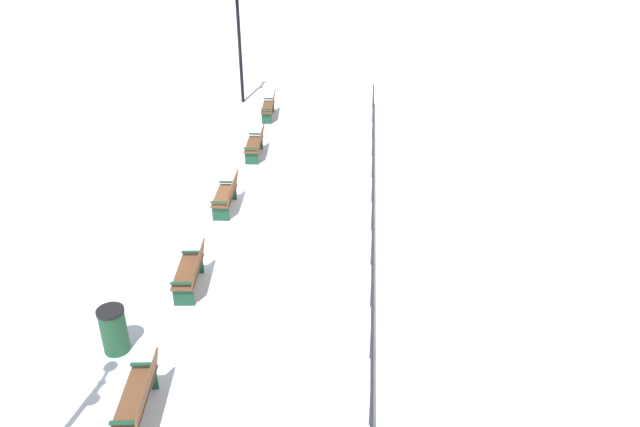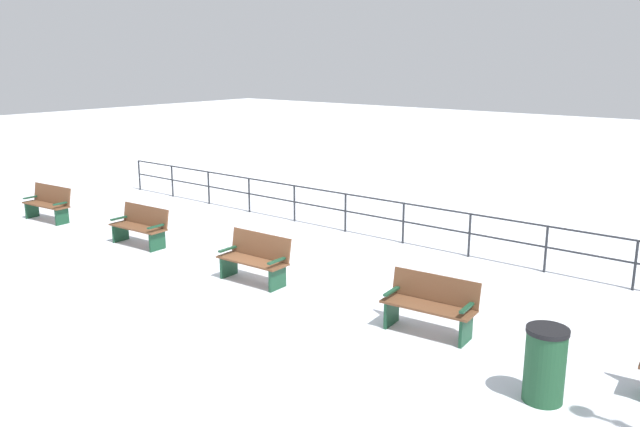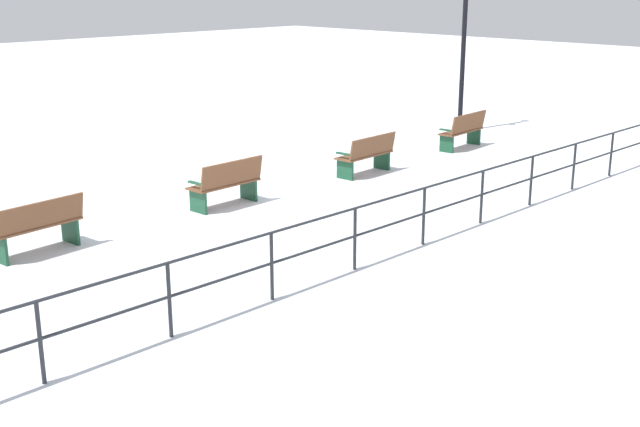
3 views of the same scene
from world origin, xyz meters
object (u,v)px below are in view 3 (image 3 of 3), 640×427
object	(u,v)px
bench_third	(227,183)
bench_second	(367,154)
bench_nearest	(464,130)
lamppost_near	(465,21)
bench_fourth	(37,226)

from	to	relation	value
bench_third	bench_second	bearing A→B (deg)	-94.39
bench_nearest	lamppost_near	xyz separation A→B (m)	(1.43, -1.86, 2.55)
bench_second	lamppost_near	world-z (taller)	lamppost_near
bench_nearest	bench_third	xyz separation A→B (m)	(0.05, 7.61, -0.01)
bench_nearest	bench_second	world-z (taller)	bench_nearest
bench_third	bench_nearest	bearing A→B (deg)	-92.31
bench_third	bench_fourth	world-z (taller)	bench_third
bench_second	bench_third	world-z (taller)	bench_third
bench_nearest	bench_second	distance (m)	3.81
bench_third	lamppost_near	xyz separation A→B (m)	(1.37, -9.47, 2.56)
bench_second	bench_fourth	world-z (taller)	bench_fourth
bench_third	lamppost_near	world-z (taller)	lamppost_near
bench_fourth	lamppost_near	xyz separation A→B (m)	(1.37, -13.28, 2.57)
bench_fourth	bench_nearest	bearing A→B (deg)	-95.20
bench_second	bench_third	distance (m)	3.81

